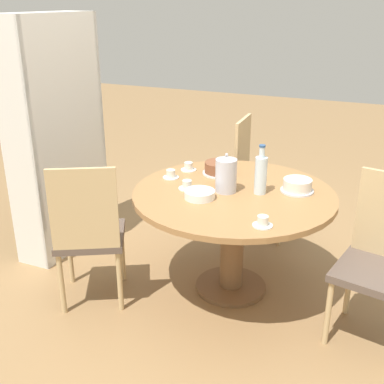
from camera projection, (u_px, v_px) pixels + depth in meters
ground_plane at (231, 288)px, 3.33m from camera, size 14.00×14.00×0.00m
dining_table at (233, 212)px, 3.12m from camera, size 1.30×1.30×0.72m
chair_a at (256, 175)px, 3.96m from camera, size 0.44×0.44×0.97m
chair_b at (89, 232)px, 3.00m from camera, size 0.57×0.57×0.97m
chair_c at (381, 258)px, 2.70m from camera, size 0.50×0.50×0.97m
bookshelf at (60, 141)px, 3.64m from camera, size 0.85×0.28×1.78m
coffee_pot at (226, 174)px, 3.03m from camera, size 0.14×0.14×0.25m
water_bottle at (261, 174)px, 2.99m from camera, size 0.08×0.08×0.32m
cake_main at (219, 168)px, 3.36m from camera, size 0.23×0.23×0.09m
cake_second at (297, 186)px, 3.05m from camera, size 0.21×0.21×0.08m
cup_a at (263, 222)px, 2.59m from camera, size 0.11×0.11×0.06m
cup_b at (187, 186)px, 3.10m from camera, size 0.11×0.11×0.06m
cup_c at (171, 175)px, 3.29m from camera, size 0.11×0.11×0.06m
cup_d at (189, 167)px, 3.44m from camera, size 0.11×0.11×0.06m
plate_stack at (200, 194)px, 2.96m from camera, size 0.19×0.19×0.05m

